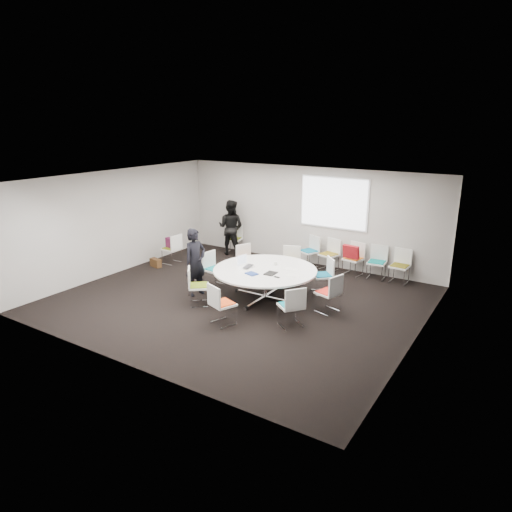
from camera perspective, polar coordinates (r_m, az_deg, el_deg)
The scene contains 31 objects.
room_shell at distance 10.27m, azimuth -1.69°, elevation 1.69°, with size 8.08×7.08×2.88m.
conference_table at distance 10.63m, azimuth 1.13°, elevation -2.52°, with size 2.41×2.41×0.73m.
projection_screen at distance 12.84m, azimuth 9.67°, elevation 6.55°, with size 1.90×0.03×1.35m, color white.
chair_ring_a at distance 10.12m, azimuth 9.00°, elevation -5.47°, with size 0.56×0.57×0.88m.
chair_ring_b at distance 11.19m, azimuth 8.28°, elevation -3.26°, with size 0.64×0.64×0.88m.
chair_ring_c at distance 12.01m, azimuth 4.35°, elevation -1.73°, with size 0.59×0.58×0.88m.
chair_ring_d at distance 12.15m, azimuth -1.08°, elevation -1.45°, with size 0.59×0.60×0.88m.
chair_ring_e at distance 11.56m, azimuth -5.18°, elevation -2.48°, with size 0.50×0.51×0.88m.
chair_ring_f at distance 10.47m, azimuth -7.20°, elevation -4.63°, with size 0.64×0.64×0.88m.
chair_ring_g at distance 9.45m, azimuth -4.23°, elevation -6.96°, with size 0.59×0.58×0.88m.
chair_ring_h at distance 9.35m, azimuth 4.41°, elevation -7.21°, with size 0.63×0.64×0.88m.
chair_back_a at distance 13.16m, azimuth 6.64°, elevation -0.14°, with size 0.61×0.60×0.88m.
chair_back_b at distance 12.92m, azimuth 9.10°, elevation -0.56°, with size 0.57×0.56×0.88m.
chair_back_c at distance 12.65m, azimuth 12.05°, elevation -1.10°, with size 0.54×0.53×0.88m.
chair_back_d at distance 12.48m, azimuth 14.81°, elevation -1.53°, with size 0.49×0.48×0.88m.
chair_back_e at distance 12.33m, azimuth 17.47°, elevation -1.98°, with size 0.48×0.47×0.88m.
chair_spare_left at distance 13.55m, azimuth -10.43°, elevation 0.20°, with size 0.46×0.47×0.88m.
chair_person_back at distance 14.43m, azimuth -2.77°, elevation 1.47°, with size 0.55×0.55×0.88m.
person_main at distance 10.92m, azimuth -7.59°, elevation -0.76°, with size 0.59×0.39×1.63m, color black.
person_back at distance 14.16m, azimuth -3.17°, elevation 3.59°, with size 0.83×0.65×1.71m, color black.
laptop at distance 10.69m, azimuth -0.75°, elevation -1.37°, with size 0.37×0.24×0.03m, color #333338.
laptop_lid at distance 10.86m, azimuth -1.76°, elevation -0.45°, with size 0.30×0.02×0.22m, color silver.
notebook_black at distance 10.26m, azimuth 1.84°, elevation -2.18°, with size 0.22×0.30×0.02m, color black.
tablet_folio at distance 10.23m, azimuth -0.55°, elevation -2.22°, with size 0.26×0.20×0.03m, color navy.
papers_right at distance 10.60m, azimuth 4.43°, elevation -1.64°, with size 0.30×0.21×0.00m, color white.
papers_front at distance 10.19m, azimuth 4.71°, elevation -2.42°, with size 0.30×0.21×0.00m, color white.
cup at distance 10.85m, azimuth 2.47°, elevation -0.94°, with size 0.08×0.08×0.09m, color white.
phone at distance 10.05m, azimuth 2.61°, elevation -2.65°, with size 0.14×0.07×0.01m, color black.
maroon_bag at distance 13.47m, azimuth -10.56°, elevation 1.61°, with size 0.40×0.14×0.28m, color #551639.
brown_bag at distance 13.38m, azimuth -12.44°, elevation -0.83°, with size 0.36×0.16×0.24m, color #412914.
red_jacket at distance 12.32m, azimuth 11.79°, elevation 0.52°, with size 0.44×0.10×0.35m, color maroon.
Camera 1 is at (5.65, -8.22, 4.06)m, focal length 32.00 mm.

